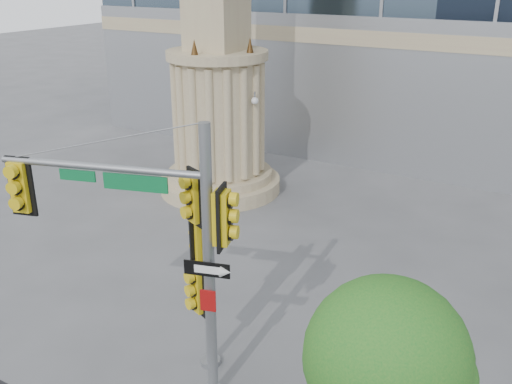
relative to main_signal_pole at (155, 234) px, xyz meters
The scene contains 4 objects.
monument 10.95m from the main_signal_pole, 117.67° to the left, with size 4.40×4.40×16.60m.
main_signal_pole is the anchor object (origin of this frame).
secondary_signal_pole 1.28m from the main_signal_pole, 75.48° to the left, with size 0.75×0.74×4.41m.
street_tree 4.48m from the main_signal_pole, ahead, with size 2.42×2.37×3.78m.
Camera 1 is at (5.04, -7.43, 7.71)m, focal length 40.00 mm.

